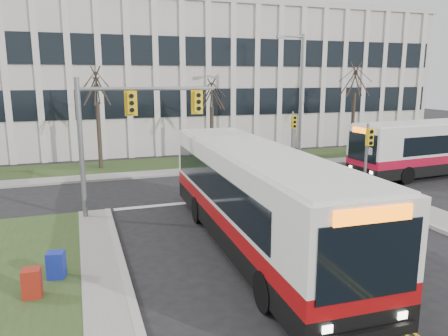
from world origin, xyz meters
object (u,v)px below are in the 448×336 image
Objects in this scene: newspaper_box_red at (32,285)px; streetlight at (299,91)px; directory_sign at (221,147)px; bus_cross at (440,148)px; newspaper_box_blue at (56,267)px; bus_main at (256,200)px.

streetlight is at bearing 47.06° from newspaper_box_red.
streetlight is 6.96m from directory_sign.
streetlight is 4.60× the size of directory_sign.
bus_cross is (6.70, -6.70, -3.50)m from streetlight.
newspaper_box_blue is 1.00× the size of newspaper_box_red.
newspaper_box_blue is (-16.33, -15.03, -4.72)m from streetlight.
streetlight is at bearing -13.23° from directory_sign.
directory_sign is (-5.53, 1.30, -4.02)m from streetlight.
newspaper_box_blue and newspaper_box_red have the same top height.
newspaper_box_blue is at bearing -173.51° from bus_main.
directory_sign is 19.59m from newspaper_box_blue.
directory_sign is at bearing 166.77° from streetlight.
directory_sign reaches higher than newspaper_box_blue.
newspaper_box_red is (-23.64, -9.40, -1.22)m from bus_cross.
streetlight reaches higher than newspaper_box_blue.
bus_main is 14.31× the size of newspaper_box_red.
bus_cross is 13.40× the size of newspaper_box_blue.
bus_cross is at bearing -33.19° from directory_sign.
newspaper_box_blue is at bearing -123.49° from directory_sign.
bus_main reaches higher than bus_cross.
bus_main reaches higher than newspaper_box_red.
newspaper_box_blue is 1.23m from newspaper_box_red.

